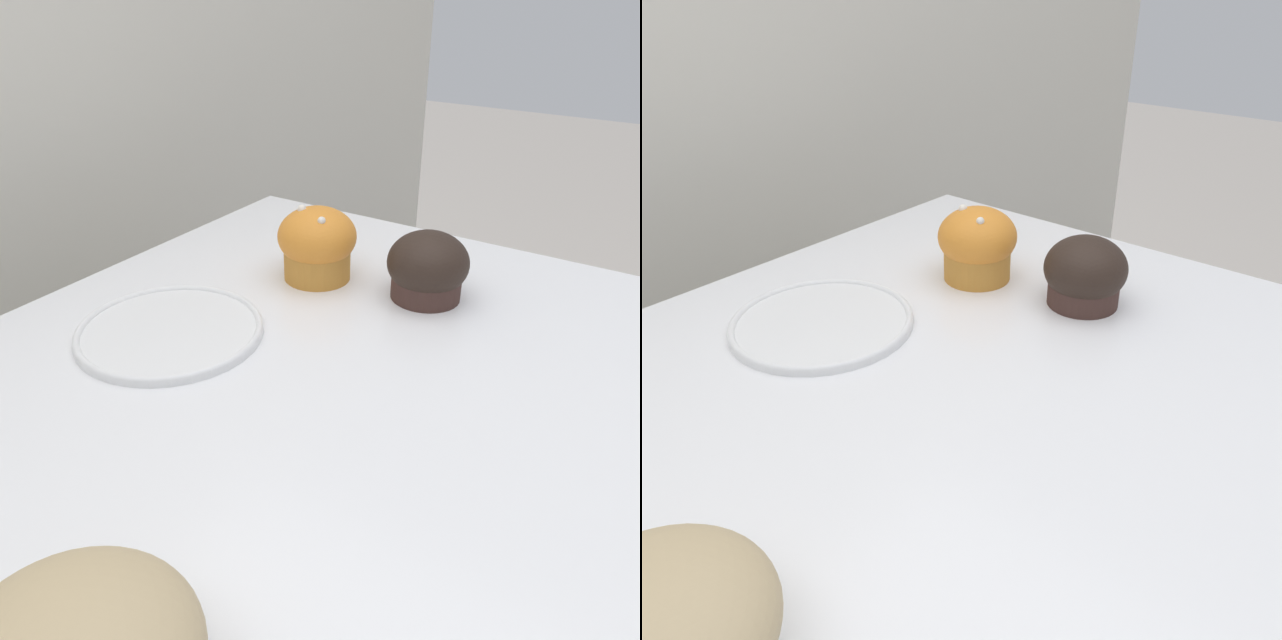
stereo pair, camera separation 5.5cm
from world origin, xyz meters
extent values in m
cylinder|color=#C37F30|center=(0.29, 0.09, 0.92)|extent=(0.08, 0.08, 0.05)
ellipsoid|color=orange|center=(0.29, 0.09, 0.95)|extent=(0.09, 0.09, 0.07)
sphere|color=white|center=(0.29, 0.11, 0.98)|extent=(0.01, 0.01, 0.01)
sphere|color=white|center=(0.27, 0.08, 0.97)|extent=(0.01, 0.01, 0.01)
cylinder|color=#3D2722|center=(0.31, -0.03, 0.92)|extent=(0.08, 0.08, 0.04)
ellipsoid|color=black|center=(0.31, -0.03, 0.94)|extent=(0.09, 0.09, 0.07)
cylinder|color=white|center=(0.10, 0.14, 0.90)|extent=(0.18, 0.18, 0.01)
torus|color=white|center=(0.10, 0.14, 0.90)|extent=(0.18, 0.18, 0.01)
camera|label=1|loc=(-0.26, -0.27, 1.21)|focal=35.00mm
camera|label=2|loc=(-0.23, -0.31, 1.21)|focal=35.00mm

